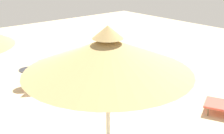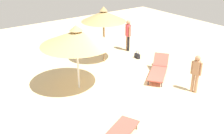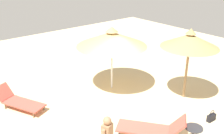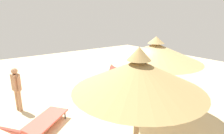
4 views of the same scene
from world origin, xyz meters
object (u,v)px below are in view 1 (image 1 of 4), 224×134
at_px(parasol_umbrella_far_left, 108,55).
at_px(side_table_round, 28,75).
at_px(person_standing_back, 111,50).
at_px(lounge_chair_edge, 65,80).

bearing_deg(parasol_umbrella_far_left, side_table_round, -6.38).
bearing_deg(person_standing_back, lounge_chair_edge, 94.17).
xyz_separation_m(parasol_umbrella_far_left, person_standing_back, (3.62, -3.12, -1.31)).
distance_m(lounge_chair_edge, person_standing_back, 1.98).
height_order(person_standing_back, side_table_round, person_standing_back).
bearing_deg(person_standing_back, side_table_round, 71.83).
relative_size(lounge_chair_edge, person_standing_back, 1.31).
relative_size(parasol_umbrella_far_left, side_table_round, 4.99).
height_order(lounge_chair_edge, person_standing_back, person_standing_back).
height_order(lounge_chair_edge, side_table_round, lounge_chair_edge).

